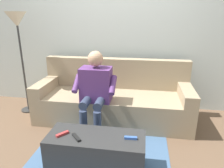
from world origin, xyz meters
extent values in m
plane|color=brown|center=(0.00, 0.60, 0.00)|extent=(8.00, 8.00, 0.00)
cube|color=silver|center=(0.00, -0.69, 1.39)|extent=(5.44, 0.06, 2.78)
cube|color=#9E896B|center=(0.00, 0.00, 0.21)|extent=(1.91, 0.65, 0.41)
cube|color=#9E896B|center=(0.00, -0.40, 0.44)|extent=(2.27, 0.15, 0.89)
cube|color=#9E896B|center=(-1.04, 0.00, 0.29)|extent=(0.18, 0.65, 0.58)
cube|color=#9E896B|center=(1.04, 0.00, 0.29)|extent=(0.18, 0.65, 0.58)
cube|color=#2D2D2D|center=(0.00, 1.02, 0.19)|extent=(0.98, 0.40, 0.39)
cube|color=#5B3370|center=(0.19, 0.19, 0.64)|extent=(0.41, 0.27, 0.46)
sphere|color=tan|center=(0.19, 0.19, 1.00)|extent=(0.20, 0.20, 0.20)
cylinder|color=#333D56|center=(0.10, 0.36, 0.47)|extent=(0.11, 0.35, 0.11)
cylinder|color=#333D56|center=(0.28, 0.36, 0.47)|extent=(0.11, 0.35, 0.11)
cylinder|color=#333D56|center=(0.10, 0.54, 0.21)|extent=(0.10, 0.10, 0.41)
cylinder|color=#333D56|center=(0.28, 0.54, 0.21)|extent=(0.10, 0.10, 0.41)
cylinder|color=#5B3370|center=(-0.06, 0.27, 0.67)|extent=(0.08, 0.27, 0.22)
cylinder|color=#5B3370|center=(0.43, 0.27, 0.67)|extent=(0.08, 0.27, 0.22)
cube|color=#B73333|center=(0.33, 1.06, 0.40)|extent=(0.11, 0.12, 0.02)
cube|color=#3860B7|center=(-0.35, 1.02, 0.40)|extent=(0.13, 0.04, 0.03)
cube|color=black|center=(0.18, 1.09, 0.40)|extent=(0.12, 0.13, 0.02)
cube|color=#426084|center=(0.00, 0.88, 0.00)|extent=(1.55, 1.73, 0.01)
cylinder|color=#2D2D2D|center=(1.46, -0.17, 0.01)|extent=(0.24, 0.24, 0.02)
cylinder|color=#333333|center=(1.46, -0.17, 0.73)|extent=(0.03, 0.03, 1.45)
cone|color=beige|center=(1.46, -0.17, 1.47)|extent=(0.31, 0.31, 0.22)
camera|label=1|loc=(-0.45, 2.77, 1.53)|focal=33.23mm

